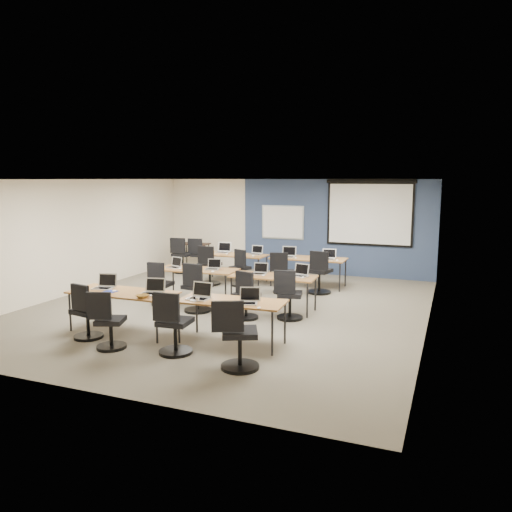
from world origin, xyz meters
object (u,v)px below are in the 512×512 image
at_px(laptop_11, 328,257).
at_px(spare_chair_b, 181,258).
at_px(task_chair_11, 319,276).
at_px(utility_table, 195,246).
at_px(laptop_7, 301,273).
at_px(laptop_10, 288,254).
at_px(task_chair_9, 240,271).
at_px(task_chair_10, 283,276).
at_px(training_table_mid_left, 198,271).
at_px(task_chair_0, 86,316).
at_px(laptop_3, 248,300).
at_px(task_chair_1, 108,325).
at_px(training_table_mid_right, 273,278).
at_px(laptop_2, 200,295).
at_px(laptop_1, 153,290).
at_px(spare_chair_a, 199,258).
at_px(task_chair_8, 209,268).
at_px(laptop_9, 256,252).
at_px(task_chair_7, 289,299).
at_px(task_chair_3, 237,340).
at_px(whiteboard, 283,222).
at_px(task_chair_2, 173,328).
at_px(projector_screen, 370,209).
at_px(task_chair_6, 246,299).
at_px(training_table_front_right, 232,303).
at_px(task_chair_5, 196,292).
at_px(training_table_back_left, 234,256).
at_px(laptop_4, 175,265).
at_px(training_table_back_right, 308,260).
at_px(laptop_6, 260,271).
at_px(laptop_0, 105,285).
at_px(task_chair_4, 160,287).
at_px(laptop_5, 213,267).
at_px(laptop_8, 223,250).
at_px(training_table_front_left, 123,294).

xyz_separation_m(laptop_11, spare_chair_b, (-4.44, 0.43, -0.36)).
relative_size(task_chair_11, utility_table, 1.15).
relative_size(laptop_7, laptop_10, 0.93).
height_order(task_chair_9, laptop_10, laptop_10).
bearing_deg(task_chair_10, training_table_mid_left, -152.49).
distance_m(task_chair_0, laptop_3, 2.83).
relative_size(task_chair_1, laptop_3, 2.86).
bearing_deg(training_table_mid_right, laptop_2, -104.52).
bearing_deg(training_table_mid_left, laptop_3, -51.37).
relative_size(laptop_1, spare_chair_a, 0.35).
height_order(task_chair_8, laptop_9, task_chair_8).
bearing_deg(laptop_2, task_chair_7, 63.71).
bearing_deg(laptop_9, task_chair_3, -69.28).
xyz_separation_m(whiteboard, task_chair_2, (0.70, -7.32, -1.03)).
bearing_deg(projector_screen, training_table_mid_right, -106.46).
distance_m(task_chair_3, task_chair_6, 2.59).
height_order(training_table_mid_right, task_chair_9, task_chair_9).
height_order(training_table_front_right, laptop_9, laptop_9).
relative_size(task_chair_5, laptop_11, 3.07).
distance_m(training_table_mid_left, task_chair_5, 0.97).
xyz_separation_m(training_table_back_left, laptop_4, (-0.42, -2.33, 0.11)).
xyz_separation_m(training_table_back_right, spare_chair_a, (-3.51, 0.70, -0.27)).
bearing_deg(task_chair_7, laptop_9, 109.14).
bearing_deg(task_chair_1, laptop_6, 48.27).
distance_m(whiteboard, laptop_0, 6.67).
height_order(task_chair_4, task_chair_6, task_chair_6).
height_order(task_chair_4, laptop_5, task_chair_4).
relative_size(training_table_mid_right, task_chair_5, 1.70).
height_order(laptop_1, task_chair_11, task_chair_11).
bearing_deg(task_chair_6, training_table_front_right, -61.35).
xyz_separation_m(training_table_back_left, task_chair_5, (0.55, -3.13, -0.26)).
distance_m(laptop_5, laptop_8, 2.54).
distance_m(task_chair_6, laptop_10, 3.34).
xyz_separation_m(laptop_6, task_chair_10, (0.01, 1.46, -0.38)).
relative_size(laptop_2, utility_table, 0.40).
distance_m(task_chair_4, task_chair_6, 2.15).
bearing_deg(laptop_11, laptop_8, 168.76).
relative_size(training_table_front_left, laptop_3, 5.76).
bearing_deg(training_table_mid_right, laptop_11, 74.49).
xyz_separation_m(training_table_back_right, task_chair_0, (-2.35, -5.50, -0.28)).
xyz_separation_m(laptop_8, task_chair_10, (2.06, -1.04, -0.38)).
distance_m(task_chair_5, task_chair_6, 1.15).
bearing_deg(training_table_mid_right, spare_chair_a, 133.97).
bearing_deg(task_chair_2, task_chair_6, 77.36).
height_order(task_chair_1, laptop_6, same).
relative_size(training_table_front_left, task_chair_9, 2.02).
bearing_deg(task_chair_8, laptop_4, -86.93).
xyz_separation_m(laptop_7, laptop_9, (-1.95, 2.43, -0.00)).
bearing_deg(training_table_mid_right, laptop_4, 175.02).
bearing_deg(utility_table, laptop_3, -58.77).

